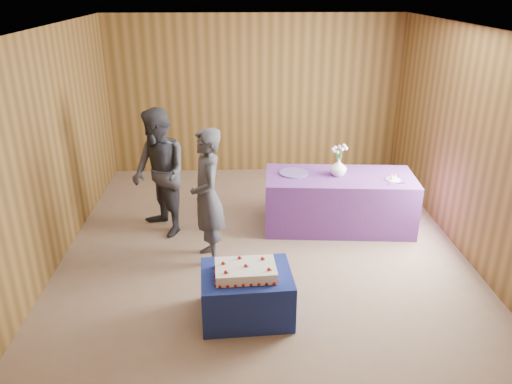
{
  "coord_description": "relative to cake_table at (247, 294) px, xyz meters",
  "views": [
    {
      "loc": [
        -0.31,
        -5.52,
        3.18
      ],
      "look_at": [
        -0.09,
        0.1,
        0.78
      ],
      "focal_mm": 35.0,
      "sensor_mm": 36.0,
      "label": 1
    }
  ],
  "objects": [
    {
      "name": "ground",
      "position": [
        0.24,
        1.29,
        -0.25
      ],
      "size": [
        6.0,
        6.0,
        0.0
      ],
      "primitive_type": "plane",
      "color": "#866D5C",
      "rests_on": "ground"
    },
    {
      "name": "serving_table",
      "position": [
        1.31,
        1.98,
        0.12
      ],
      "size": [
        2.06,
        1.05,
        0.75
      ],
      "primitive_type": "cube",
      "rotation": [
        0.0,
        0.0,
        -0.08
      ],
      "color": "#69338D",
      "rests_on": "ground"
    },
    {
      "name": "platter",
      "position": [
        0.69,
        2.09,
        0.51
      ],
      "size": [
        0.44,
        0.44,
        0.02
      ],
      "primitive_type": "cylinder",
      "rotation": [
        0.0,
        0.0,
        -0.12
      ],
      "color": "#6352A5",
      "rests_on": "serving_table"
    },
    {
      "name": "plate",
      "position": [
        1.98,
        1.8,
        0.51
      ],
      "size": [
        0.24,
        0.24,
        0.01
      ],
      "primitive_type": "cylinder",
      "rotation": [
        0.0,
        0.0,
        0.33
      ],
      "color": "silver",
      "rests_on": "serving_table"
    },
    {
      "name": "flower_spray",
      "position": [
        1.28,
        2.0,
        0.88
      ],
      "size": [
        0.22,
        0.22,
        0.17
      ],
      "color": "#255E27",
      "rests_on": "vase"
    },
    {
      "name": "knife",
      "position": [
        1.98,
        1.67,
        0.5
      ],
      "size": [
        0.26,
        0.05,
        0.0
      ],
      "primitive_type": "cube",
      "rotation": [
        0.0,
        0.0,
        0.12
      ],
      "color": "silver",
      "rests_on": "serving_table"
    },
    {
      "name": "guest_left",
      "position": [
        -0.43,
        1.15,
        0.58
      ],
      "size": [
        0.52,
        0.68,
        1.66
      ],
      "primitive_type": "imported",
      "rotation": [
        0.0,
        0.0,
        -1.35
      ],
      "color": "#373841",
      "rests_on": "ground"
    },
    {
      "name": "guest_right",
      "position": [
        -1.09,
        1.9,
        0.6
      ],
      "size": [
        1.0,
        1.05,
        1.71
      ],
      "primitive_type": "imported",
      "rotation": [
        0.0,
        0.0,
        -0.96
      ],
      "color": "#2F3039",
      "rests_on": "ground"
    },
    {
      "name": "cake_slice",
      "position": [
        1.98,
        1.8,
        0.54
      ],
      "size": [
        0.07,
        0.06,
        0.08
      ],
      "rotation": [
        0.0,
        0.0,
        0.07
      ],
      "color": "silver",
      "rests_on": "plate"
    },
    {
      "name": "sheet_cake",
      "position": [
        -0.01,
        -0.04,
        0.3
      ],
      "size": [
        0.65,
        0.46,
        0.14
      ],
      "rotation": [
        0.0,
        0.0,
        0.06
      ],
      "color": "silver",
      "rests_on": "cake_table"
    },
    {
      "name": "vase",
      "position": [
        1.28,
        2.0,
        0.62
      ],
      "size": [
        0.23,
        0.23,
        0.23
      ],
      "primitive_type": "imported",
      "rotation": [
        0.0,
        0.0,
        0.03
      ],
      "color": "white",
      "rests_on": "serving_table"
    },
    {
      "name": "room_shell",
      "position": [
        0.24,
        1.29,
        1.55
      ],
      "size": [
        5.04,
        6.04,
        2.72
      ],
      "color": "brown",
      "rests_on": "ground"
    },
    {
      "name": "cake_table",
      "position": [
        0.0,
        0.0,
        0.0
      ],
      "size": [
        0.94,
        0.76,
        0.5
      ],
      "primitive_type": "cube",
      "rotation": [
        0.0,
        0.0,
        0.06
      ],
      "color": "navy",
      "rests_on": "ground"
    }
  ]
}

